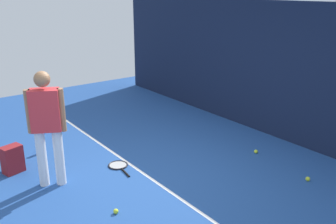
# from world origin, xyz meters

# --- Properties ---
(ground_plane) EXTENTS (12.00, 12.00, 0.00)m
(ground_plane) POSITION_xyz_m (0.00, 0.00, 0.00)
(ground_plane) COLOR #234C93
(back_fence) EXTENTS (10.00, 0.10, 2.55)m
(back_fence) POSITION_xyz_m (0.00, 3.00, 1.27)
(back_fence) COLOR #141E38
(back_fence) RESTS_ON ground
(court_line) EXTENTS (9.00, 0.05, 0.00)m
(court_line) POSITION_xyz_m (0.00, 0.07, 0.00)
(court_line) COLOR white
(court_line) RESTS_ON ground
(tennis_player) EXTENTS (0.38, 0.48, 1.70)m
(tennis_player) POSITION_xyz_m (-0.73, -1.18, 0.97)
(tennis_player) COLOR white
(tennis_player) RESTS_ON ground
(tennis_racket) EXTENTS (0.63, 0.36, 0.03)m
(tennis_racket) POSITION_xyz_m (-0.64, -0.12, 0.01)
(tennis_racket) COLOR black
(tennis_racket) RESTS_ON ground
(backpack) EXTENTS (0.34, 0.34, 0.44)m
(backpack) POSITION_xyz_m (-1.48, -1.54, 0.21)
(backpack) COLOR maroon
(backpack) RESTS_ON ground
(tennis_ball_near_player) EXTENTS (0.07, 0.07, 0.07)m
(tennis_ball_near_player) POSITION_xyz_m (0.37, 2.06, 0.03)
(tennis_ball_near_player) COLOR #CCE033
(tennis_ball_near_player) RESTS_ON ground
(tennis_ball_by_fence) EXTENTS (0.07, 0.07, 0.07)m
(tennis_ball_by_fence) POSITION_xyz_m (0.50, -0.81, 0.03)
(tennis_ball_by_fence) COLOR #CCE033
(tennis_ball_by_fence) RESTS_ON ground
(tennis_ball_mid_court) EXTENTS (0.07, 0.07, 0.07)m
(tennis_ball_mid_court) POSITION_xyz_m (1.49, 1.91, 0.03)
(tennis_ball_mid_court) COLOR #CCE033
(tennis_ball_mid_court) RESTS_ON ground
(water_bottle) EXTENTS (0.07, 0.07, 0.20)m
(water_bottle) POSITION_xyz_m (-1.91, -0.97, 0.10)
(water_bottle) COLOR #268CD8
(water_bottle) RESTS_ON ground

